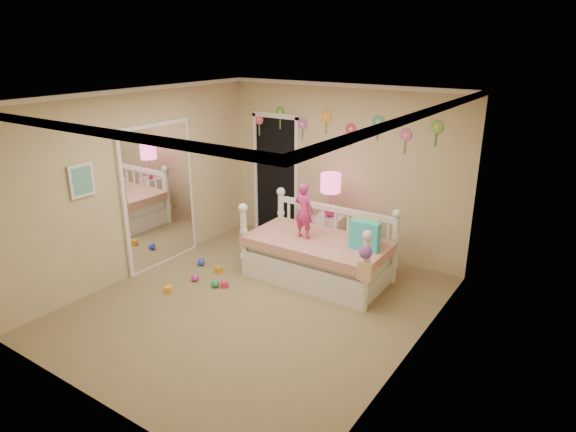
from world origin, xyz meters
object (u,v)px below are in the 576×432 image
Objects in this scene: daybed at (318,243)px; nightstand at (329,237)px; table_lamp at (331,188)px; child at (304,211)px.

daybed is 0.78m from nightstand.
table_lamp reaches higher than daybed.
child is at bearing -95.88° from nightstand.
nightstand is 0.78m from table_lamp.
daybed is at bearing -80.66° from nightstand.
table_lamp is (-0.23, 0.72, 0.58)m from daybed.
child reaches higher than nightstand.
daybed is at bearing -72.52° from table_lamp.
nightstand is (-0.23, 0.72, -0.20)m from daybed.
daybed is 0.50m from child.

